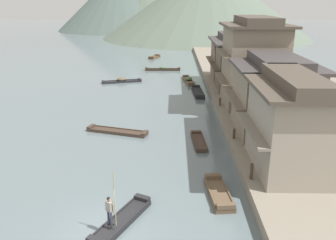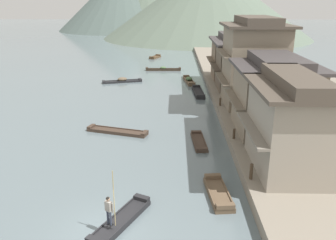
{
  "view_description": "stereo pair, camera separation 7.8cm",
  "coord_description": "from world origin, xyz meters",
  "px_view_note": "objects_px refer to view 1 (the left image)",
  "views": [
    {
      "loc": [
        3.49,
        -14.57,
        11.02
      ],
      "look_at": [
        3.02,
        11.97,
        1.83
      ],
      "focal_mm": 37.23,
      "sensor_mm": 36.0,
      "label": 1
    },
    {
      "loc": [
        3.57,
        -14.56,
        11.02
      ],
      "look_at": [
        3.02,
        11.97,
        1.83
      ],
      "focal_mm": 37.23,
      "sensor_mm": 36.0,
      "label": 2
    }
  ],
  "objects_px": {
    "boat_moored_second": "(198,93)",
    "house_waterfront_tall": "(253,62)",
    "boat_midriver_drifting": "(117,131)",
    "boat_foreground_poled": "(121,221)",
    "boatman_person": "(110,208)",
    "boat_moored_third": "(163,69)",
    "house_waterfront_nearest": "(291,123)",
    "house_waterfront_far": "(229,56)",
    "mooring_post_dock_far": "(220,102)",
    "mooring_post_dock_mid": "(234,134)",
    "house_waterfront_second": "(274,95)",
    "boat_crossing_west": "(219,193)",
    "boat_moored_nearest": "(199,142)",
    "boat_midriver_upstream": "(154,57)",
    "boat_upstream_distant": "(122,81)",
    "mooring_post_dock_near": "(252,171)",
    "boat_moored_far": "(189,80)",
    "house_waterfront_narrow": "(240,64)"
  },
  "relations": [
    {
      "from": "boat_crossing_west",
      "to": "mooring_post_dock_mid",
      "type": "height_order",
      "value": "mooring_post_dock_mid"
    },
    {
      "from": "boatman_person",
      "to": "boat_upstream_distant",
      "type": "xyz_separation_m",
      "value": [
        -4.29,
        33.5,
        -1.26
      ]
    },
    {
      "from": "boat_midriver_drifting",
      "to": "mooring_post_dock_near",
      "type": "height_order",
      "value": "mooring_post_dock_near"
    },
    {
      "from": "boat_moored_second",
      "to": "house_waterfront_tall",
      "type": "relative_size",
      "value": 0.6
    },
    {
      "from": "boat_moored_nearest",
      "to": "boat_upstream_distant",
      "type": "height_order",
      "value": "boat_upstream_distant"
    },
    {
      "from": "boat_foreground_poled",
      "to": "boat_moored_third",
      "type": "distance_m",
      "value": 41.42
    },
    {
      "from": "house_waterfront_far",
      "to": "mooring_post_dock_mid",
      "type": "xyz_separation_m",
      "value": [
        -2.69,
        -22.32,
        -2.62
      ]
    },
    {
      "from": "boat_foreground_poled",
      "to": "house_waterfront_narrow",
      "type": "distance_m",
      "value": 28.73
    },
    {
      "from": "boatman_person",
      "to": "boat_moored_nearest",
      "type": "bearing_deg",
      "value": 66.22
    },
    {
      "from": "boat_moored_third",
      "to": "mooring_post_dock_mid",
      "type": "xyz_separation_m",
      "value": [
        6.57,
        -31.41,
        0.95
      ]
    },
    {
      "from": "mooring_post_dock_mid",
      "to": "mooring_post_dock_far",
      "type": "height_order",
      "value": "mooring_post_dock_mid"
    },
    {
      "from": "boatman_person",
      "to": "boat_midriver_drifting",
      "type": "relative_size",
      "value": 0.55
    },
    {
      "from": "boat_moored_second",
      "to": "boat_midriver_drifting",
      "type": "xyz_separation_m",
      "value": [
        -7.91,
        -13.44,
        -0.05
      ]
    },
    {
      "from": "boat_upstream_distant",
      "to": "boat_midriver_upstream",
      "type": "bearing_deg",
      "value": 81.04
    },
    {
      "from": "house_waterfront_nearest",
      "to": "house_waterfront_second",
      "type": "distance_m",
      "value": 6.91
    },
    {
      "from": "boat_moored_nearest",
      "to": "boat_upstream_distant",
      "type": "bearing_deg",
      "value": 113.33
    },
    {
      "from": "house_waterfront_nearest",
      "to": "house_waterfront_narrow",
      "type": "relative_size",
      "value": 1.16
    },
    {
      "from": "boat_moored_third",
      "to": "house_waterfront_narrow",
      "type": "relative_size",
      "value": 0.9
    },
    {
      "from": "boatman_person",
      "to": "house_waterfront_nearest",
      "type": "bearing_deg",
      "value": 30.03
    },
    {
      "from": "boat_moored_nearest",
      "to": "boat_upstream_distant",
      "type": "xyz_separation_m",
      "value": [
        -9.42,
        21.84,
        0.11
      ]
    },
    {
      "from": "boat_foreground_poled",
      "to": "boatman_person",
      "type": "relative_size",
      "value": 1.47
    },
    {
      "from": "boat_midriver_drifting",
      "to": "boat_moored_second",
      "type": "bearing_deg",
      "value": 59.54
    },
    {
      "from": "boat_midriver_upstream",
      "to": "house_waterfront_nearest",
      "type": "distance_m",
      "value": 50.55
    },
    {
      "from": "boat_foreground_poled",
      "to": "boat_moored_far",
      "type": "distance_m",
      "value": 33.3
    },
    {
      "from": "boat_moored_third",
      "to": "boat_moored_nearest",
      "type": "bearing_deg",
      "value": -82.69
    },
    {
      "from": "boat_moored_far",
      "to": "house_waterfront_far",
      "type": "distance_m",
      "value": 6.44
    },
    {
      "from": "boat_moored_third",
      "to": "boat_midriver_upstream",
      "type": "xyz_separation_m",
      "value": [
        -2.08,
        12.89,
        -0.03
      ]
    },
    {
      "from": "house_waterfront_second",
      "to": "mooring_post_dock_mid",
      "type": "height_order",
      "value": "house_waterfront_second"
    },
    {
      "from": "boat_moored_third",
      "to": "boat_midriver_drifting",
      "type": "distance_m",
      "value": 28.59
    },
    {
      "from": "house_waterfront_tall",
      "to": "house_waterfront_second",
      "type": "bearing_deg",
      "value": -88.98
    },
    {
      "from": "boat_midriver_drifting",
      "to": "mooring_post_dock_far",
      "type": "relative_size",
      "value": 6.91
    },
    {
      "from": "boatman_person",
      "to": "boat_crossing_west",
      "type": "bearing_deg",
      "value": 31.85
    },
    {
      "from": "boat_moored_second",
      "to": "house_waterfront_far",
      "type": "distance_m",
      "value": 8.2
    },
    {
      "from": "house_waterfront_tall",
      "to": "house_waterfront_narrow",
      "type": "relative_size",
      "value": 1.36
    },
    {
      "from": "boatman_person",
      "to": "boat_crossing_west",
      "type": "height_order",
      "value": "boatman_person"
    },
    {
      "from": "boat_midriver_drifting",
      "to": "boat_foreground_poled",
      "type": "bearing_deg",
      "value": -80.22
    },
    {
      "from": "house_waterfront_far",
      "to": "mooring_post_dock_far",
      "type": "bearing_deg",
      "value": -101.41
    },
    {
      "from": "boat_moored_second",
      "to": "boat_midriver_upstream",
      "type": "bearing_deg",
      "value": 103.95
    },
    {
      "from": "boat_moored_nearest",
      "to": "mooring_post_dock_mid",
      "type": "bearing_deg",
      "value": -17.2
    },
    {
      "from": "boatman_person",
      "to": "house_waterfront_nearest",
      "type": "distance_m",
      "value": 12.16
    },
    {
      "from": "boat_moored_nearest",
      "to": "boat_moored_third",
      "type": "xyz_separation_m",
      "value": [
        -3.92,
        30.59,
        0.09
      ]
    },
    {
      "from": "boat_midriver_drifting",
      "to": "house_waterfront_far",
      "type": "height_order",
      "value": "house_waterfront_far"
    },
    {
      "from": "boat_crossing_west",
      "to": "boat_midriver_upstream",
      "type": "bearing_deg",
      "value": 97.34
    },
    {
      "from": "boat_moored_nearest",
      "to": "house_waterfront_nearest",
      "type": "relative_size",
      "value": 0.54
    },
    {
      "from": "mooring_post_dock_near",
      "to": "mooring_post_dock_far",
      "type": "distance_m",
      "value": 15.46
    },
    {
      "from": "boat_midriver_drifting",
      "to": "house_waterfront_nearest",
      "type": "bearing_deg",
      "value": -32.75
    },
    {
      "from": "boat_midriver_drifting",
      "to": "mooring_post_dock_near",
      "type": "relative_size",
      "value": 5.57
    },
    {
      "from": "house_waterfront_nearest",
      "to": "mooring_post_dock_far",
      "type": "relative_size",
      "value": 9.25
    },
    {
      "from": "boat_moored_second",
      "to": "boat_crossing_west",
      "type": "relative_size",
      "value": 1.38
    },
    {
      "from": "house_waterfront_tall",
      "to": "boat_moored_far",
      "type": "bearing_deg",
      "value": 114.2
    }
  ]
}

